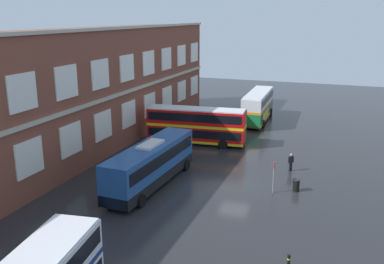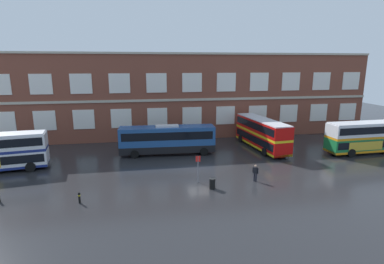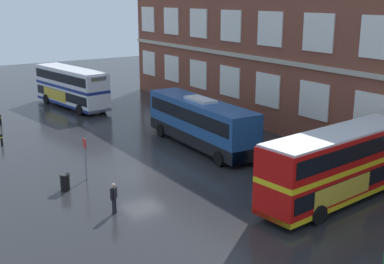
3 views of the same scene
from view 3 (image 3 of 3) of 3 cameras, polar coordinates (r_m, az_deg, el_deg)
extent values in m
plane|color=#232326|center=(33.86, -2.74, -4.09)|extent=(120.00, 120.00, 0.00)
cube|color=brown|center=(41.60, 17.88, 7.82)|extent=(57.89, 8.00, 12.70)
cube|color=#B2A893|center=(38.57, 13.96, 7.19)|extent=(57.89, 0.16, 0.36)
cube|color=silver|center=(59.87, -4.94, 7.84)|extent=(2.95, 0.12, 2.79)
cube|color=silver|center=(55.33, -2.33, 7.28)|extent=(2.95, 0.12, 2.79)
cube|color=silver|center=(50.93, 0.72, 6.60)|extent=(2.95, 0.12, 2.79)
cube|color=silver|center=(46.70, 4.33, 5.77)|extent=(2.95, 0.12, 2.79)
cube|color=silver|center=(42.70, 8.62, 4.75)|extent=(2.95, 0.12, 2.79)
cube|color=silver|center=(39.00, 13.75, 3.50)|extent=(2.95, 0.12, 2.79)
cube|color=silver|center=(35.70, 19.86, 1.96)|extent=(2.95, 0.12, 2.79)
cube|color=silver|center=(59.44, -5.05, 12.70)|extent=(2.95, 0.12, 2.79)
cube|color=silver|center=(54.86, -2.39, 12.54)|extent=(2.95, 0.12, 2.79)
cube|color=silver|center=(50.41, 0.74, 12.32)|extent=(2.95, 0.12, 2.79)
cube|color=silver|center=(46.14, 4.46, 12.01)|extent=(2.95, 0.12, 2.79)
cube|color=silver|center=(42.09, 8.90, 11.57)|extent=(2.95, 0.12, 2.79)
cube|color=silver|center=(38.34, 14.23, 10.95)|extent=(2.95, 0.12, 2.79)
cube|color=silver|center=(34.97, 20.62, 10.08)|extent=(2.95, 0.12, 2.79)
cube|color=silver|center=(53.58, -13.57, 4.07)|extent=(11.26, 4.16, 1.75)
cube|color=black|center=(53.54, -13.59, 4.30)|extent=(10.83, 4.13, 0.90)
cube|color=navy|center=(53.40, -13.64, 5.15)|extent=(11.26, 4.16, 0.30)
cube|color=silver|center=(53.25, -13.70, 6.13)|extent=(11.26, 4.16, 1.55)
cube|color=black|center=(53.24, -13.71, 6.21)|extent=(10.83, 4.13, 0.90)
cube|color=navy|center=(53.72, -13.52, 3.31)|extent=(11.26, 4.18, 0.28)
cube|color=silver|center=(53.13, -13.76, 7.02)|extent=(11.02, 4.02, 0.12)
cube|color=gold|center=(54.15, -15.45, 4.16)|extent=(4.79, 0.75, 1.10)
cube|color=yellow|center=(48.47, -10.65, 5.95)|extent=(0.31, 1.65, 0.40)
cylinder|color=black|center=(49.80, -12.70, 2.47)|extent=(1.08, 0.47, 1.04)
cylinder|color=black|center=(51.05, -10.20, 2.91)|extent=(1.08, 0.47, 1.04)
cylinder|color=black|center=(56.05, -16.29, 3.63)|extent=(1.08, 0.47, 1.04)
cylinder|color=black|center=(57.16, -13.99, 4.01)|extent=(1.08, 0.47, 1.04)
cube|color=red|center=(29.30, 16.28, -5.31)|extent=(3.69, 11.21, 1.75)
cube|color=black|center=(29.23, 16.31, -4.92)|extent=(3.68, 10.77, 0.90)
cube|color=yellow|center=(28.97, 16.43, -3.41)|extent=(3.69, 11.21, 0.30)
cube|color=red|center=(28.69, 16.56, -1.65)|extent=(3.69, 11.21, 1.55)
cube|color=black|center=(28.67, 16.57, -1.51)|extent=(3.68, 10.77, 0.90)
cube|color=yellow|center=(29.56, 16.17, -6.64)|extent=(3.71, 11.21, 0.28)
cube|color=silver|center=(28.47, 16.69, -0.04)|extent=(3.56, 10.98, 0.12)
cube|color=gold|center=(27.57, 16.90, -6.47)|extent=(0.54, 4.82, 1.10)
cylinder|color=black|center=(33.24, 18.21, -4.30)|extent=(0.43, 1.07, 1.04)
cylinder|color=black|center=(26.37, 14.28, -9.16)|extent=(0.43, 1.07, 1.04)
cylinder|color=black|center=(27.80, 10.05, -7.60)|extent=(0.43, 1.07, 1.04)
cube|color=navy|center=(38.00, 0.95, 1.22)|extent=(12.09, 3.03, 3.20)
cube|color=black|center=(37.85, 0.95, 2.16)|extent=(11.38, 3.04, 1.00)
cube|color=black|center=(38.29, 0.94, -0.45)|extent=(12.09, 3.05, 0.90)
cube|color=silver|center=(37.62, 0.96, 3.73)|extent=(2.93, 1.39, 0.20)
cylinder|color=black|center=(34.06, 3.14, -3.06)|extent=(1.05, 0.36, 1.04)
cylinder|color=black|center=(35.48, 6.57, -2.38)|extent=(1.05, 0.36, 1.04)
cylinder|color=black|center=(41.21, -3.55, 0.18)|extent=(1.05, 0.36, 1.04)
cylinder|color=black|center=(42.39, -0.49, 0.64)|extent=(1.05, 0.36, 1.04)
cylinder|color=black|center=(27.07, -8.96, -8.42)|extent=(0.23, 0.23, 0.85)
cylinder|color=black|center=(27.24, -8.80, -8.26)|extent=(0.23, 0.23, 0.85)
cube|color=black|center=(26.87, -8.94, -6.92)|extent=(0.45, 0.46, 0.60)
cylinder|color=black|center=(26.66, -9.15, -7.18)|extent=(0.16, 0.16, 0.57)
cylinder|color=black|center=(27.10, -8.73, -6.78)|extent=(0.16, 0.16, 0.57)
sphere|color=tan|center=(26.71, -8.98, -6.04)|extent=(0.22, 0.22, 0.22)
cylinder|color=slate|center=(31.95, -12.07, -3.07)|extent=(0.10, 0.10, 2.70)
cube|color=red|center=(31.63, -12.21, -1.23)|extent=(0.44, 0.04, 0.56)
cylinder|color=black|center=(30.79, -14.31, -5.64)|extent=(0.56, 0.56, 0.95)
cylinder|color=black|center=(30.62, -14.37, -4.74)|extent=(0.60, 0.60, 0.08)
cylinder|color=black|center=(41.29, -20.93, -0.85)|extent=(0.18, 0.18, 0.95)
cylinder|color=yellow|center=(41.23, -20.96, -0.57)|extent=(0.19, 0.19, 0.08)
cylinder|color=black|center=(47.97, -21.05, 1.28)|extent=(0.18, 0.18, 0.95)
cylinder|color=yellow|center=(47.92, -21.08, 1.52)|extent=(0.19, 0.19, 0.08)
camera|label=1|loc=(61.32, -29.01, 16.16)|focal=39.55mm
camera|label=2|loc=(37.75, -60.37, 7.95)|focal=28.32mm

